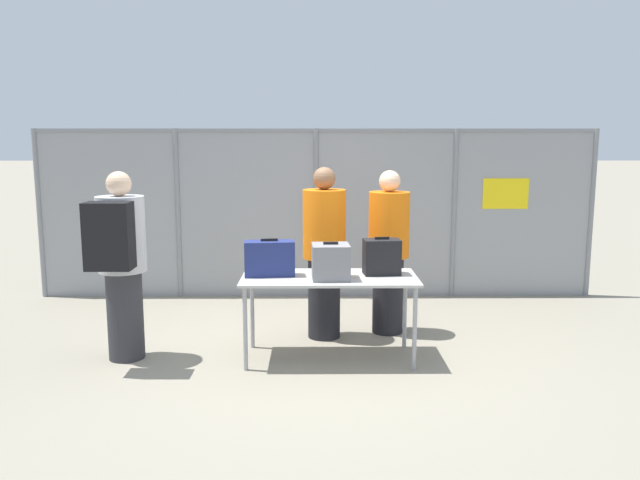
# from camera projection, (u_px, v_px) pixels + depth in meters

# --- Properties ---
(ground_plane) EXTENTS (120.00, 120.00, 0.00)m
(ground_plane) POSITION_uv_depth(u_px,v_px,m) (317.00, 356.00, 6.02)
(ground_plane) COLOR gray
(fence_section) EXTENTS (7.33, 0.07, 2.21)m
(fence_section) POSITION_uv_depth(u_px,v_px,m) (318.00, 210.00, 8.19)
(fence_section) COLOR gray
(fence_section) RESTS_ON ground_plane
(inspection_table) EXTENTS (1.65, 0.75, 0.80)m
(inspection_table) POSITION_uv_depth(u_px,v_px,m) (329.00, 283.00, 5.86)
(inspection_table) COLOR #B2B2AD
(inspection_table) RESTS_ON ground_plane
(suitcase_navy) EXTENTS (0.49, 0.25, 0.36)m
(suitcase_navy) POSITION_uv_depth(u_px,v_px,m) (270.00, 258.00, 5.85)
(suitcase_navy) COLOR navy
(suitcase_navy) RESTS_ON inspection_table
(suitcase_grey) EXTENTS (0.35, 0.34, 0.35)m
(suitcase_grey) POSITION_uv_depth(u_px,v_px,m) (331.00, 262.00, 5.72)
(suitcase_grey) COLOR slate
(suitcase_grey) RESTS_ON inspection_table
(suitcase_black) EXTENTS (0.36, 0.25, 0.36)m
(suitcase_black) POSITION_uv_depth(u_px,v_px,m) (382.00, 257.00, 5.92)
(suitcase_black) COLOR black
(suitcase_black) RESTS_ON inspection_table
(traveler_hooded) EXTENTS (0.44, 0.68, 1.78)m
(traveler_hooded) POSITION_uv_depth(u_px,v_px,m) (120.00, 259.00, 5.76)
(traveler_hooded) COLOR #2D2D33
(traveler_hooded) RESTS_ON ground_plane
(security_worker_near) EXTENTS (0.44, 0.44, 1.79)m
(security_worker_near) POSITION_uv_depth(u_px,v_px,m) (324.00, 251.00, 6.48)
(security_worker_near) COLOR black
(security_worker_near) RESTS_ON ground_plane
(security_worker_far) EXTENTS (0.43, 0.43, 1.75)m
(security_worker_far) POSITION_uv_depth(u_px,v_px,m) (389.00, 250.00, 6.65)
(security_worker_far) COLOR black
(security_worker_far) RESTS_ON ground_plane
(utility_trailer) EXTENTS (4.28, 2.08, 0.70)m
(utility_trailer) POSITION_uv_depth(u_px,v_px,m) (380.00, 240.00, 10.41)
(utility_trailer) COLOR #B2B2B7
(utility_trailer) RESTS_ON ground_plane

